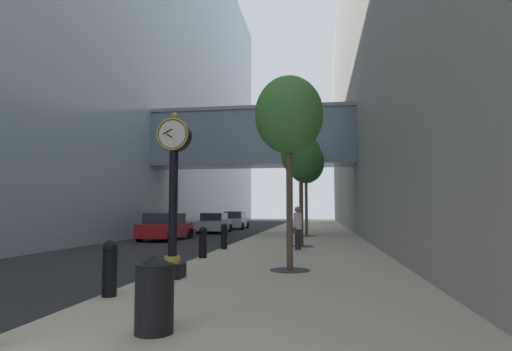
# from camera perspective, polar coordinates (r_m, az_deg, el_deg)

# --- Properties ---
(ground_plane) EXTENTS (110.00, 110.00, 0.00)m
(ground_plane) POSITION_cam_1_polar(r_m,az_deg,el_deg) (29.52, 0.20, -8.11)
(ground_plane) COLOR #262628
(ground_plane) RESTS_ON ground
(sidewalk_right) EXTENTS (6.70, 80.00, 0.14)m
(sidewalk_right) POSITION_cam_1_polar(r_m,az_deg,el_deg) (32.22, 6.94, -7.66)
(sidewalk_right) COLOR #BCB29E
(sidewalk_right) RESTS_ON ground
(building_block_left) EXTENTS (23.33, 80.00, 32.42)m
(building_block_left) POSITION_cam_1_polar(r_m,az_deg,el_deg) (38.65, -17.47, 17.38)
(building_block_left) COLOR #849EB2
(building_block_left) RESTS_ON ground
(building_block_right) EXTENTS (9.00, 80.00, 27.19)m
(building_block_right) POSITION_cam_1_polar(r_m,az_deg,el_deg) (34.95, 20.17, 15.40)
(building_block_right) COLOR gray
(building_block_right) RESTS_ON ground
(street_clock) EXTENTS (0.84, 0.55, 4.09)m
(street_clock) POSITION_cam_1_polar(r_m,az_deg,el_deg) (10.70, -11.04, -1.41)
(street_clock) COLOR black
(street_clock) RESTS_ON sidewalk_right
(bollard_second) EXTENTS (0.29, 0.29, 1.07)m
(bollard_second) POSITION_cam_1_polar(r_m,az_deg,el_deg) (8.81, -19.02, -11.49)
(bollard_second) COLOR black
(bollard_second) RESTS_ON sidewalk_right
(bollard_fourth) EXTENTS (0.29, 0.29, 1.07)m
(bollard_fourth) POSITION_cam_1_polar(r_m,az_deg,el_deg) (14.98, -7.14, -8.77)
(bollard_fourth) COLOR black
(bollard_fourth) RESTS_ON sidewalk_right
(bollard_fifth) EXTENTS (0.29, 0.29, 1.07)m
(bollard_fifth) POSITION_cam_1_polar(r_m,az_deg,el_deg) (18.18, -4.31, -8.05)
(bollard_fifth) COLOR black
(bollard_fifth) RESTS_ON sidewalk_right
(street_tree_near) EXTENTS (1.92, 1.92, 5.43)m
(street_tree_near) POSITION_cam_1_polar(r_m,az_deg,el_deg) (12.10, 4.45, 7.89)
(street_tree_near) COLOR #333335
(street_tree_near) RESTS_ON sidewalk_right
(street_tree_mid_near) EXTENTS (1.82, 1.82, 5.25)m
(street_tree_mid_near) POSITION_cam_1_polar(r_m,az_deg,el_deg) (19.69, 6.03, 2.67)
(street_tree_mid_near) COLOR #333335
(street_tree_mid_near) RESTS_ON sidewalk_right
(street_tree_mid_far) EXTENTS (2.32, 2.32, 6.02)m
(street_tree_mid_far) POSITION_cam_1_polar(r_m,az_deg,el_deg) (27.42, 6.72, 1.68)
(street_tree_mid_far) COLOR #333335
(street_tree_mid_far) RESTS_ON sidewalk_right
(trash_bin) EXTENTS (0.53, 0.53, 1.05)m
(trash_bin) POSITION_cam_1_polar(r_m,az_deg,el_deg) (6.11, -13.45, -15.03)
(trash_bin) COLOR black
(trash_bin) RESTS_ON sidewalk_right
(pedestrian_walking) EXTENTS (0.51, 0.51, 1.79)m
(pedestrian_walking) POSITION_cam_1_polar(r_m,az_deg,el_deg) (17.95, 5.61, -6.84)
(pedestrian_walking) COLOR #23232D
(pedestrian_walking) RESTS_ON sidewalk_right
(car_red_near) EXTENTS (2.22, 4.71, 1.59)m
(car_red_near) POSITION_cam_1_polar(r_m,az_deg,el_deg) (25.98, -12.00, -6.76)
(car_red_near) COLOR #AD191E
(car_red_near) RESTS_ON ground
(car_silver_mid) EXTENTS (2.23, 4.53, 1.55)m
(car_silver_mid) POSITION_cam_1_polar(r_m,az_deg,el_deg) (33.61, -5.57, -6.36)
(car_silver_mid) COLOR #B7BABF
(car_silver_mid) RESTS_ON ground
(car_white_far) EXTENTS (2.06, 4.26, 1.64)m
(car_white_far) POSITION_cam_1_polar(r_m,az_deg,el_deg) (40.06, -2.79, -6.04)
(car_white_far) COLOR silver
(car_white_far) RESTS_ON ground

